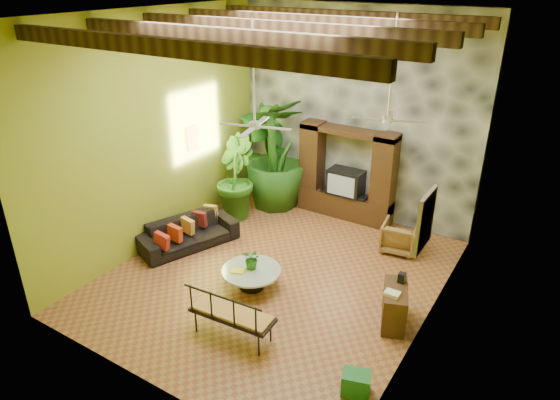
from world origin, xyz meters
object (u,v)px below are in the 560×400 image
Objects in this scene: coffee_table at (252,276)px; entertainment_center at (346,180)px; ceiling_fan_back at (389,108)px; wicker_armchair at (399,237)px; tall_plant_b at (234,178)px; sofa at (188,233)px; tall_plant_c at (275,153)px; ceiling_fan_front at (254,114)px; green_bin at (356,383)px; iron_bench at (229,313)px; side_console at (394,306)px; tall_plant_a at (267,151)px.

entertainment_center is at bearing 87.31° from coffee_table.
ceiling_fan_back reaches higher than wicker_armchair.
coffee_table is (2.15, -2.35, -0.76)m from tall_plant_b.
sofa is 3.08m from tall_plant_c.
entertainment_center is 1.29× the size of ceiling_fan_front.
ceiling_fan_front is at bearing -138.37° from ceiling_fan_back.
green_bin is (4.98, -3.73, -0.84)m from tall_plant_b.
entertainment_center is at bearing 86.76° from ceiling_fan_front.
coffee_table is at bearing 107.68° from iron_bench.
side_console is at bearing -52.81° from entertainment_center.
tall_plant_b is 5.01× the size of green_bin.
iron_bench is (0.56, -1.42, 0.28)m from coffee_table.
tall_plant_b is 1.24m from tall_plant_c.
entertainment_center is 4.30m from ceiling_fan_front.
green_bin is (4.47, -4.79, -1.24)m from tall_plant_c.
tall_plant_a is (-0.02, 3.23, 0.95)m from sofa.
tall_plant_c reaches higher than coffee_table.
wicker_armchair is at bearing 101.97° from green_bin.
green_bin is (2.85, -1.63, -3.22)m from ceiling_fan_front.
ceiling_fan_back is at bearing 108.01° from green_bin.
tall_plant_b is 3.27m from coffee_table.
tall_plant_a is 2.21× the size of coffee_table.
green_bin is (0.11, -1.82, -0.17)m from side_console.
green_bin is at bearing -46.96° from tall_plant_c.
wicker_armchair is at bearing -39.34° from sofa.
iron_bench is at bearing -178.90° from green_bin.
iron_bench is at bearing -110.37° from ceiling_fan_back.
coffee_table is (-0.18, -3.79, -0.71)m from entertainment_center.
ceiling_fan_front reaches higher than iron_bench.
green_bin is (2.65, -5.17, -0.79)m from entertainment_center.
ceiling_fan_front is at bearing 45.07° from wicker_armchair.
tall_plant_a is at bearing 153.53° from ceiling_fan_back.
iron_bench reaches higher than green_bin.
ceiling_fan_front reaches higher than sofa.
wicker_armchair is 4.27m from tall_plant_a.
ceiling_fan_back is 0.65× the size of tall_plant_c.
side_console is at bearing 93.50° from green_bin.
tall_plant_b is at bearing 132.50° from coffee_table.
ceiling_fan_front is 1.25× the size of iron_bench.
wicker_armchair is (1.95, 2.62, -3.06)m from ceiling_fan_front.
tall_plant_a is at bearing 179.66° from entertainment_center.
entertainment_center is 1.18× the size of tall_plant_b.
ceiling_fan_back is 4.68m from green_bin.
sofa is at bearing 158.46° from green_bin.
wicker_armchair is (0.15, 1.02, -3.06)m from ceiling_fan_back.
iron_bench is at bearing -62.65° from tall_plant_a.
ceiling_fan_back is at bearing 103.59° from side_console.
tall_plant_c is at bearing 11.58° from sofa.
sofa is at bearing 171.22° from ceiling_fan_front.
ceiling_fan_front reaches higher than side_console.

